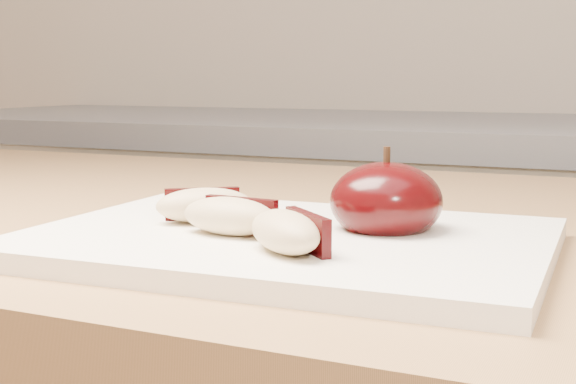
% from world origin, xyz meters
% --- Properties ---
extents(cutting_board, '(0.33, 0.25, 0.01)m').
position_xyz_m(cutting_board, '(-0.08, 0.35, 0.91)').
color(cutting_board, white).
rests_on(cutting_board, island_counter).
extents(apple_half, '(0.08, 0.08, 0.06)m').
position_xyz_m(apple_half, '(-0.03, 0.38, 0.93)').
color(apple_half, black).
rests_on(apple_half, cutting_board).
extents(apple_wedge_a, '(0.07, 0.06, 0.02)m').
position_xyz_m(apple_wedge_a, '(-0.15, 0.36, 0.92)').
color(apple_wedge_a, tan).
rests_on(apple_wedge_a, cutting_board).
extents(apple_wedge_b, '(0.07, 0.04, 0.02)m').
position_xyz_m(apple_wedge_b, '(-0.11, 0.33, 0.92)').
color(apple_wedge_b, tan).
rests_on(apple_wedge_b, cutting_board).
extents(apple_wedge_c, '(0.07, 0.07, 0.02)m').
position_xyz_m(apple_wedge_c, '(-0.06, 0.30, 0.92)').
color(apple_wedge_c, tan).
rests_on(apple_wedge_c, cutting_board).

